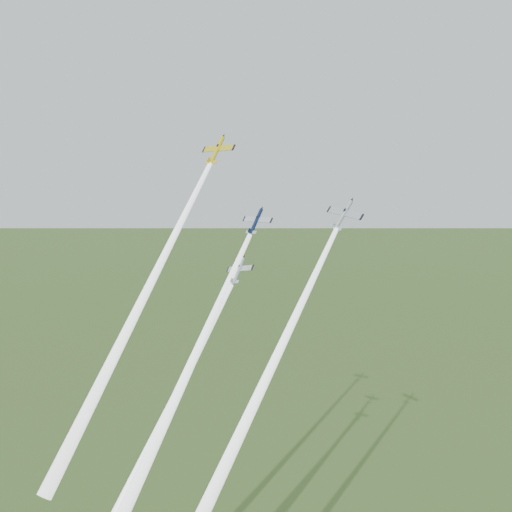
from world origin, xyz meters
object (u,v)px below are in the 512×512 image
at_px(plane_silver_right, 343,215).
at_px(plane_navy, 256,221).
at_px(plane_silver_low, 239,270).
at_px(plane_yellow, 217,150).

bearing_deg(plane_silver_right, plane_navy, -140.41).
distance_m(plane_navy, plane_silver_right, 17.26).
relative_size(plane_silver_right, plane_silver_low, 1.19).
xyz_separation_m(plane_yellow, plane_navy, (10.75, -2.49, -14.06)).
bearing_deg(plane_yellow, plane_silver_right, 18.59).
xyz_separation_m(plane_yellow, plane_silver_low, (10.32, -8.72, -23.10)).
height_order(plane_yellow, plane_silver_right, plane_yellow).
bearing_deg(plane_silver_right, plane_yellow, -154.54).
xyz_separation_m(plane_yellow, plane_silver_right, (26.53, 4.35, -12.64)).
bearing_deg(plane_navy, plane_silver_right, 33.22).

